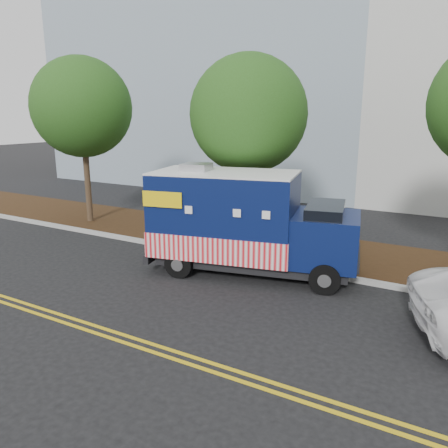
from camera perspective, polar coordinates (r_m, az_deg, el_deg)
The scene contains 9 objects.
ground at distance 14.08m, azimuth -3.11°, elevation -6.00°, with size 120.00×120.00×0.00m, color black.
curb at distance 15.19m, azimuth -0.25°, elevation -4.16°, with size 120.00×0.18×0.15m, color #9E9E99.
mulch_strip at distance 16.96m, azimuth 3.29°, elevation -2.22°, with size 120.00×4.00×0.15m, color black.
centerline_near at distance 10.92m, azimuth -16.13°, elevation -12.76°, with size 120.00×0.10×0.01m, color gold.
centerline_far at distance 10.77m, azimuth -17.10°, elevation -13.23°, with size 120.00×0.10×0.01m, color gold.
tree_a at distance 20.20m, azimuth -18.07°, elevation 14.26°, with size 4.24×4.24×7.25m.
tree_b at distance 16.15m, azimuth 3.20°, elevation 14.10°, with size 4.23×4.23×6.97m.
sign_post at distance 16.71m, azimuth -6.93°, elevation 1.44°, with size 0.06×0.06×2.40m, color #473828.
food_truck at distance 13.51m, azimuth 2.42°, elevation -0.09°, with size 6.73×3.64×3.37m.
Camera 1 is at (7.19, -11.10, 4.85)m, focal length 35.00 mm.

